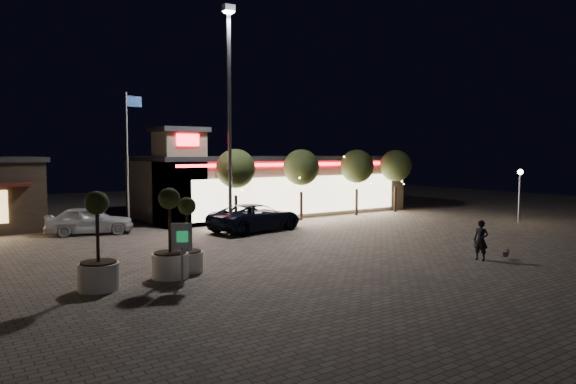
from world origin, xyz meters
TOP-DOWN VIEW (x-y plane):
  - ground at (0.00, 0.00)m, footprint 90.00×90.00m
  - retail_building at (9.51, 15.82)m, footprint 20.40×8.40m
  - floodlight_pole at (2.00, 8.00)m, footprint 0.60×0.40m
  - flagpole at (-1.90, 13.00)m, footprint 0.95×0.10m
  - lamp_post_east at (20.00, 2.00)m, footprint 0.36×0.36m
  - string_tree_a at (4.00, 11.00)m, footprint 2.42×2.42m
  - string_tree_b at (9.00, 11.00)m, footprint 2.42×2.42m
  - string_tree_c at (14.00, 11.00)m, footprint 2.42×2.42m
  - string_tree_d at (18.00, 11.00)m, footprint 2.42×2.42m
  - pickup_truck at (4.04, 8.66)m, footprint 6.14×3.62m
  - white_sedan at (-4.22, 12.90)m, footprint 4.96×3.11m
  - pedestrian at (7.55, -3.78)m, footprint 0.53×0.69m
  - dog at (8.62, -4.30)m, footprint 0.52×0.32m
  - planter_left at (-6.93, 0.55)m, footprint 1.33×1.33m
  - planter_mid at (-3.47, 1.26)m, footprint 1.16×1.16m
  - planter_right at (-4.36, 0.77)m, footprint 1.33×1.33m
  - valet_sign at (-4.44, -0.50)m, footprint 0.67×0.36m

SIDE VIEW (x-z plane):
  - ground at x=0.00m, z-range 0.00..0.00m
  - dog at x=8.62m, z-range 0.14..0.42m
  - white_sedan at x=-4.22m, z-range 0.00..1.57m
  - pickup_truck at x=4.04m, z-range 0.00..1.60m
  - pedestrian at x=7.55m, z-range 0.00..1.70m
  - planter_mid at x=-3.47m, z-range -0.55..2.31m
  - planter_right at x=-4.36m, z-range -0.63..2.64m
  - planter_left at x=-6.93m, z-range -0.63..2.65m
  - valet_sign at x=-4.44m, z-range 0.43..2.57m
  - retail_building at x=9.51m, z-range -0.84..5.26m
  - lamp_post_east at x=20.00m, z-range 0.72..4.20m
  - string_tree_a at x=4.00m, z-range 1.17..5.95m
  - string_tree_b at x=9.00m, z-range 1.17..5.95m
  - string_tree_c at x=14.00m, z-range 1.17..5.95m
  - string_tree_d at x=18.00m, z-range 1.17..5.95m
  - flagpole at x=-1.90m, z-range 0.74..8.74m
  - floodlight_pole at x=2.00m, z-range 0.83..13.21m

